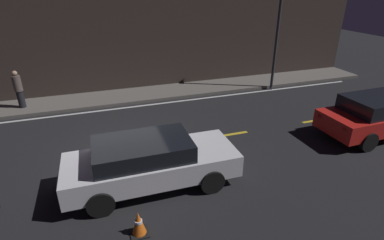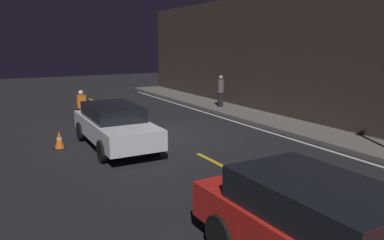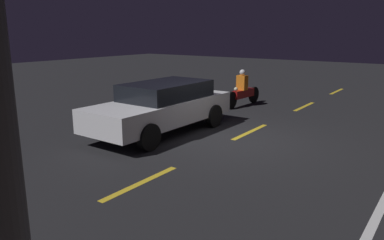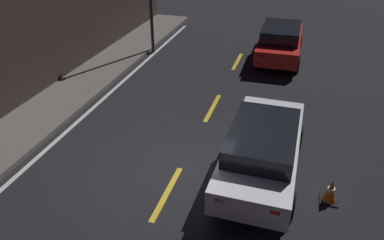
{
  "view_description": "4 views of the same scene",
  "coord_description": "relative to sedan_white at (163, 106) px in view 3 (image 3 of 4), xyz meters",
  "views": [
    {
      "loc": [
        -0.68,
        -8.81,
        5.12
      ],
      "look_at": [
        2.32,
        0.02,
        0.81
      ],
      "focal_mm": 28.0,
      "sensor_mm": 36.0,
      "label": 1
    },
    {
      "loc": [
        12.26,
        -5.67,
        3.41
      ],
      "look_at": [
        1.99,
        0.07,
        0.98
      ],
      "focal_mm": 35.0,
      "sensor_mm": 36.0,
      "label": 2
    },
    {
      "loc": [
        8.29,
        4.59,
        2.78
      ],
      "look_at": [
        1.33,
        -0.37,
        0.75
      ],
      "focal_mm": 35.0,
      "sensor_mm": 36.0,
      "label": 3
    },
    {
      "loc": [
        -7.38,
        -2.54,
        5.94
      ],
      "look_at": [
        0.83,
        -0.08,
        1.01
      ],
      "focal_mm": 35.0,
      "sensor_mm": 36.0,
      "label": 4
    }
  ],
  "objects": [
    {
      "name": "ground_plane",
      "position": [
        -0.44,
        2.01,
        -0.76
      ],
      "size": [
        56.0,
        56.0,
        0.0
      ],
      "primitive_type": "plane",
      "color": "black"
    },
    {
      "name": "lane_dash_b",
      "position": [
        -5.94,
        2.01,
        -0.76
      ],
      "size": [
        2.0,
        0.14,
        0.01
      ],
      "color": "gold",
      "rests_on": "ground"
    },
    {
      "name": "lane_dash_d",
      "position": [
        3.06,
        2.01,
        -0.76
      ],
      "size": [
        2.0,
        0.14,
        0.01
      ],
      "color": "gold",
      "rests_on": "ground"
    },
    {
      "name": "motorcycle",
      "position": [
        -4.76,
        0.01,
        -0.2
      ],
      "size": [
        2.25,
        0.38,
        1.39
      ],
      "rotation": [
        0.0,
        0.0,
        -0.07
      ],
      "color": "black",
      "rests_on": "ground"
    },
    {
      "name": "lane_dash_c",
      "position": [
        -1.44,
        2.01,
        -0.76
      ],
      "size": [
        2.0,
        0.14,
        0.01
      ],
      "color": "gold",
      "rests_on": "ground"
    },
    {
      "name": "lane_dash_a",
      "position": [
        -10.44,
        2.01,
        -0.76
      ],
      "size": [
        2.0,
        0.14,
        0.01
      ],
      "color": "gold",
      "rests_on": "ground"
    },
    {
      "name": "traffic_cone_near",
      "position": [
        -0.62,
        -1.68,
        -0.47
      ],
      "size": [
        0.41,
        0.41,
        0.6
      ],
      "color": "black",
      "rests_on": "ground"
    },
    {
      "name": "sedan_white",
      "position": [
        0.0,
        0.0,
        0.0
      ],
      "size": [
        4.6,
        1.89,
        1.4
      ],
      "rotation": [
        0.0,
        0.0,
        -0.01
      ],
      "color": "silver",
      "rests_on": "ground"
    }
  ]
}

